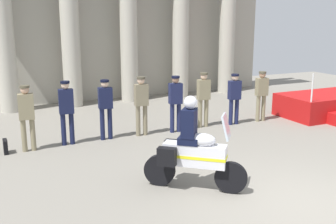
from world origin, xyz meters
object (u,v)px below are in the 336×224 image
(officer_in_row_4, at_px, (176,99))
(officer_in_row_1, at_px, (66,108))
(officer_in_row_6, at_px, (234,95))
(briefcase_on_ground, at_px, (5,147))
(officer_in_row_2, at_px, (106,105))
(officer_in_row_0, at_px, (27,113))
(officer_in_row_3, at_px, (141,101))
(motorcycle_with_rider, at_px, (191,151))
(reviewing_stand, at_px, (328,105))
(officer_in_row_7, at_px, (262,92))
(officer_in_row_5, at_px, (204,95))

(officer_in_row_4, bearing_deg, officer_in_row_1, 3.72)
(officer_in_row_6, height_order, briefcase_on_ground, officer_in_row_6)
(officer_in_row_2, distance_m, briefcase_on_ground, 2.79)
(officer_in_row_2, relative_size, officer_in_row_4, 1.00)
(officer_in_row_0, height_order, officer_in_row_6, officer_in_row_0)
(officer_in_row_3, distance_m, officer_in_row_6, 3.13)
(officer_in_row_3, relative_size, briefcase_on_ground, 4.78)
(officer_in_row_0, relative_size, motorcycle_with_rider, 0.90)
(reviewing_stand, distance_m, officer_in_row_2, 7.87)
(officer_in_row_1, xyz_separation_m, motorcycle_with_rider, (1.64, -3.95, -0.23))
(officer_in_row_0, distance_m, officer_in_row_7, 7.33)
(officer_in_row_3, height_order, officer_in_row_4, officer_in_row_3)
(briefcase_on_ground, bearing_deg, officer_in_row_2, 2.27)
(officer_in_row_2, height_order, officer_in_row_6, officer_in_row_2)
(officer_in_row_2, bearing_deg, motorcycle_with_rider, 103.80)
(reviewing_stand, distance_m, officer_in_row_3, 6.83)
(officer_in_row_2, xyz_separation_m, officer_in_row_6, (4.17, -0.15, -0.04))
(officer_in_row_5, bearing_deg, officer_in_row_2, 5.72)
(officer_in_row_0, bearing_deg, officer_in_row_2, -170.14)
(officer_in_row_5, relative_size, officer_in_row_6, 1.05)
(officer_in_row_4, bearing_deg, motorcycle_with_rider, 74.02)
(motorcycle_with_rider, bearing_deg, officer_in_row_0, 165.49)
(officer_in_row_2, xyz_separation_m, officer_in_row_3, (1.04, -0.06, 0.02))
(officer_in_row_4, relative_size, officer_in_row_7, 1.02)
(officer_in_row_5, bearing_deg, officer_in_row_1, 6.23)
(officer_in_row_3, bearing_deg, officer_in_row_2, 2.46)
(officer_in_row_0, xyz_separation_m, officer_in_row_1, (1.02, 0.11, 0.02))
(officer_in_row_6, bearing_deg, officer_in_row_3, 4.21)
(officer_in_row_0, xyz_separation_m, officer_in_row_6, (6.27, 0.01, -0.05))
(officer_in_row_2, distance_m, officer_in_row_3, 1.04)
(officer_in_row_1, height_order, officer_in_row_7, officer_in_row_1)
(officer_in_row_3, distance_m, motorcycle_with_rider, 3.96)
(officer_in_row_6, xyz_separation_m, officer_in_row_7, (1.06, -0.00, 0.02))
(officer_in_row_5, height_order, motorcycle_with_rider, motorcycle_with_rider)
(officer_in_row_1, bearing_deg, officer_in_row_0, 12.12)
(officer_in_row_3, relative_size, officer_in_row_5, 1.01)
(officer_in_row_6, xyz_separation_m, motorcycle_with_rider, (-3.61, -3.84, -0.16))
(officer_in_row_7, bearing_deg, officer_in_row_2, 4.15)
(officer_in_row_2, distance_m, officer_in_row_6, 4.17)
(reviewing_stand, relative_size, officer_in_row_7, 1.99)
(reviewing_stand, xyz_separation_m, officer_in_row_3, (-6.78, 0.49, 0.65))
(officer_in_row_1, xyz_separation_m, officer_in_row_7, (6.31, -0.11, -0.05))
(officer_in_row_0, bearing_deg, officer_in_row_5, -172.61)
(officer_in_row_7, xyz_separation_m, briefcase_on_ground, (-7.89, 0.04, -0.79))
(officer_in_row_1, distance_m, officer_in_row_7, 6.31)
(officer_in_row_1, bearing_deg, officer_in_row_7, -175.24)
(reviewing_stand, height_order, officer_in_row_6, reviewing_stand)
(officer_in_row_1, relative_size, officer_in_row_2, 1.02)
(reviewing_stand, distance_m, officer_in_row_7, 2.70)
(officer_in_row_0, height_order, officer_in_row_7, officer_in_row_0)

